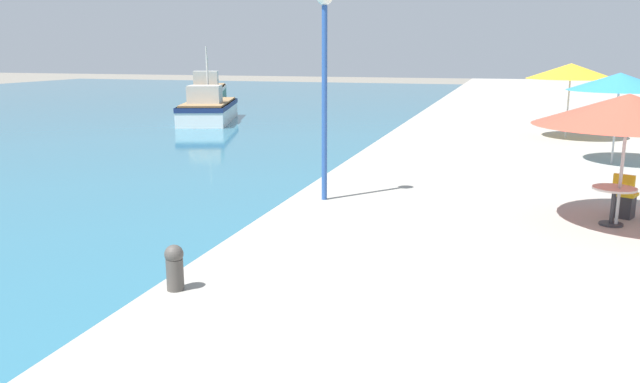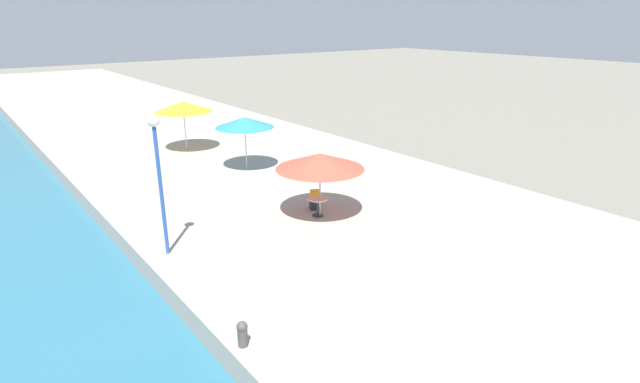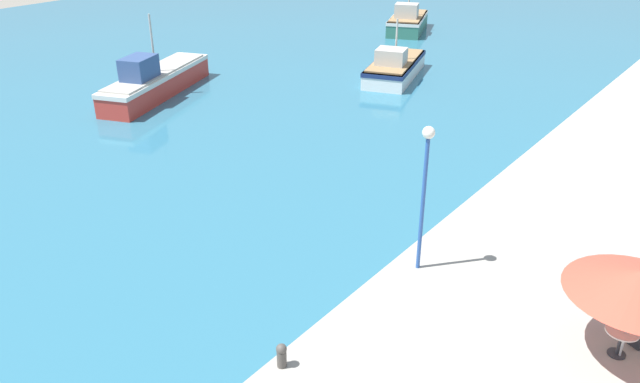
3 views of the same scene
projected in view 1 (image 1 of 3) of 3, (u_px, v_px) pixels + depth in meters
The scene contains 10 objects.
quay_promenade at pixel (579, 126), 31.04m from camera, with size 16.00×90.00×0.76m.
fishing_boat_mid at pixel (208, 109), 35.79m from camera, with size 4.64×7.49×3.72m.
fishing_boat_far at pixel (208, 91), 49.39m from camera, with size 4.93×7.01×4.32m.
cafe_umbrella_pink at pixel (628, 110), 11.42m from camera, with size 3.37×3.37×2.51m.
cafe_umbrella_white at pixel (620, 82), 17.94m from camera, with size 2.91×2.91×2.65m.
cafe_umbrella_striped at pixel (571, 71), 23.22m from camera, with size 3.22×3.22×2.81m.
cafe_table at pixel (614, 198), 11.84m from camera, with size 0.80×0.80×0.74m.
cafe_chair_left at pixel (624, 202), 12.41m from camera, with size 0.54×0.56×0.91m.
mooring_bollard at pixel (175, 266), 8.65m from camera, with size 0.26×0.26×0.65m.
lamppost at pixel (325, 59), 13.34m from camera, with size 0.36×0.36×4.56m.
Camera 1 is at (4.68, 3.58, 4.03)m, focal length 35.00 mm.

